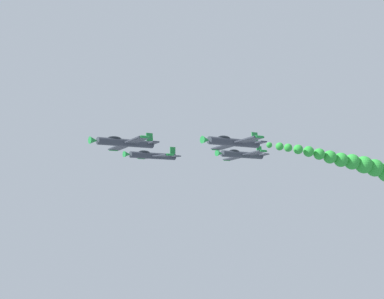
{
  "coord_description": "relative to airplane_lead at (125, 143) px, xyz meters",
  "views": [
    {
      "loc": [
        -63.43,
        47.41,
        95.68
      ],
      "look_at": [
        0.0,
        0.0,
        103.24
      ],
      "focal_mm": 47.32,
      "sensor_mm": 36.0,
      "label": 1
    }
  ],
  "objects": [
    {
      "name": "airplane_lead",
      "position": [
        0.0,
        0.0,
        0.0
      ],
      "size": [
        9.54,
        10.35,
        2.6
      ],
      "rotation": [
        0.0,
        0.12,
        0.0
      ],
      "color": "#333842"
    },
    {
      "name": "airplane_left_inner",
      "position": [
        -11.11,
        -11.07,
        -0.19
      ],
      "size": [
        9.55,
        10.35,
        2.54
      ],
      "rotation": [
        0.0,
        0.1,
        0.0
      ],
      "color": "#333842"
    },
    {
      "name": "smoke_trail_left_inner",
      "position": [
        -15.68,
        -35.71,
        -2.9
      ],
      "size": [
        9.19,
        25.14,
        6.21
      ],
      "color": "green"
    },
    {
      "name": "airplane_right_inner",
      "position": [
        9.58,
        -10.75,
        -0.72
      ],
      "size": [
        9.56,
        10.35,
        2.32
      ],
      "rotation": [
        0.0,
        -0.0,
        0.0
      ],
      "color": "#333842"
    },
    {
      "name": "airplane_left_outer",
      "position": [
        -0.19,
        -22.61,
        -0.62
      ],
      "size": [
        9.55,
        10.35,
        2.53
      ],
      "rotation": [
        0.0,
        0.1,
        0.0
      ],
      "color": "#333842"
    }
  ]
}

